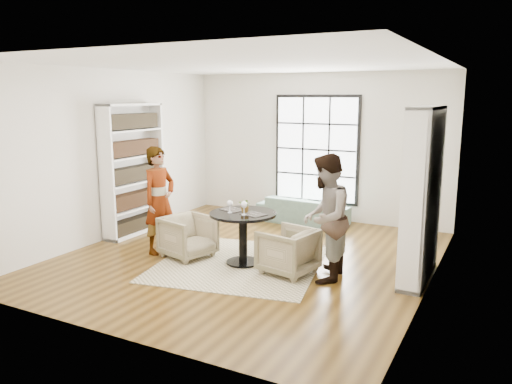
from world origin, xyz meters
The scene contains 16 objects.
ground centered at (0.00, 0.00, 0.00)m, with size 6.00×6.00×0.00m, color brown.
room_shell centered at (0.00, 0.54, 1.26)m, with size 6.00×6.01×6.00m.
rug centered at (0.03, -0.34, 0.01)m, with size 2.40×2.40×0.01m, color #C5B793.
pedestal_table centered at (0.08, -0.30, 0.58)m, with size 1.01×1.01×0.81m.
sofa centered at (-0.07, 2.45, 0.26)m, with size 1.81×0.71×0.53m, color slate.
armchair_left centered at (-0.86, -0.41, 0.33)m, with size 0.71×0.73×0.67m, color tan.
armchair_right centered at (0.85, -0.36, 0.33)m, with size 0.71×0.73×0.67m, color tan.
person_left centered at (-1.41, -0.41, 0.87)m, with size 0.64×0.42×1.74m, color gray.
person_right centered at (1.40, -0.36, 0.89)m, with size 0.86×0.67×1.77m, color gray.
placemat_left centered at (-0.15, -0.22, 0.81)m, with size 0.34×0.26×0.01m, color #282522.
placemat_right centered at (0.28, -0.34, 0.81)m, with size 0.34×0.26×0.01m, color #282522.
cutlery_left centered at (-0.15, -0.22, 0.82)m, with size 0.14×0.22×0.01m, color silver, non-canonical shape.
cutlery_right centered at (0.28, -0.34, 0.82)m, with size 0.14×0.22×0.01m, color silver, non-canonical shape.
wine_glass_left centered at (-0.09, -0.40, 0.94)m, with size 0.09×0.09×0.19m.
wine_glass_right centered at (0.17, -0.43, 0.96)m, with size 0.10×0.10×0.21m.
flower_centerpiece centered at (0.11, -0.29, 0.91)m, with size 0.19×0.17×0.22m, color gray.
Camera 1 is at (3.63, -6.69, 2.54)m, focal length 35.00 mm.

